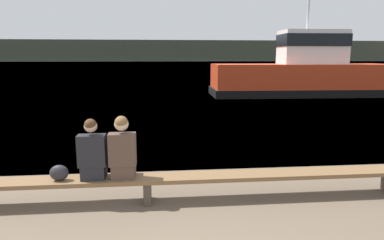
{
  "coord_description": "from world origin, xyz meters",
  "views": [
    {
      "loc": [
        -0.03,
        -2.06,
        2.31
      ],
      "look_at": [
        0.78,
        6.18,
        0.77
      ],
      "focal_mm": 32.0,
      "sensor_mm": 36.0,
      "label": 1
    }
  ],
  "objects_px": {
    "bench_main": "(147,181)",
    "tugboat_red": "(303,75)",
    "person_left": "(92,153)",
    "shopping_bag": "(59,173)",
    "person_right": "(123,151)"
  },
  "relations": [
    {
      "from": "bench_main",
      "to": "tugboat_red",
      "type": "distance_m",
      "value": 17.15
    },
    {
      "from": "person_right",
      "to": "shopping_bag",
      "type": "distance_m",
      "value": 1.03
    },
    {
      "from": "person_left",
      "to": "shopping_bag",
      "type": "xyz_separation_m",
      "value": [
        -0.51,
        -0.03,
        -0.29
      ]
    },
    {
      "from": "shopping_bag",
      "to": "person_right",
      "type": "bearing_deg",
      "value": 1.67
    },
    {
      "from": "person_right",
      "to": "bench_main",
      "type": "bearing_deg",
      "value": -0.28
    },
    {
      "from": "bench_main",
      "to": "tugboat_red",
      "type": "bearing_deg",
      "value": 58.75
    },
    {
      "from": "person_right",
      "to": "tugboat_red",
      "type": "relative_size",
      "value": 0.09
    },
    {
      "from": "person_left",
      "to": "tugboat_red",
      "type": "relative_size",
      "value": 0.09
    },
    {
      "from": "person_left",
      "to": "shopping_bag",
      "type": "relative_size",
      "value": 3.42
    },
    {
      "from": "bench_main",
      "to": "tugboat_red",
      "type": "height_order",
      "value": "tugboat_red"
    },
    {
      "from": "person_right",
      "to": "shopping_bag",
      "type": "xyz_separation_m",
      "value": [
        -0.98,
        -0.03,
        -0.32
      ]
    },
    {
      "from": "bench_main",
      "to": "person_left",
      "type": "bearing_deg",
      "value": 179.74
    },
    {
      "from": "person_left",
      "to": "bench_main",
      "type": "bearing_deg",
      "value": -0.26
    },
    {
      "from": "person_left",
      "to": "person_right",
      "type": "relative_size",
      "value": 0.96
    },
    {
      "from": "shopping_bag",
      "to": "tugboat_red",
      "type": "distance_m",
      "value": 17.9
    }
  ]
}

